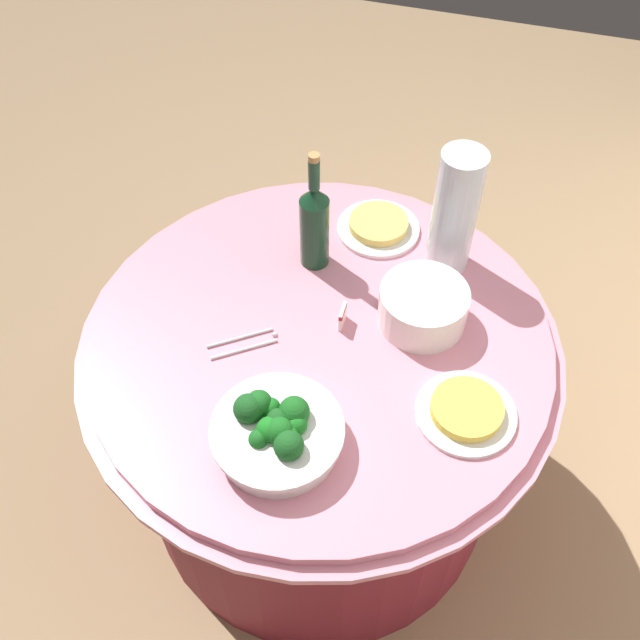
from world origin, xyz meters
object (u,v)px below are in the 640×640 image
object	(u,v)px
label_placard_front	(343,315)
food_plate_noodles	(378,226)
serving_tongs	(245,343)
food_plate_fried_egg	(466,411)
broccoli_bowl	(276,431)
wine_bottle	(314,223)
decorative_fruit_vase	(454,219)
plate_stack	(423,307)

from	to	relation	value
label_placard_front	food_plate_noodles	bearing A→B (deg)	179.06
serving_tongs	food_plate_fried_egg	xyz separation A→B (m)	(0.05, 0.53, 0.01)
serving_tongs	broccoli_bowl	bearing A→B (deg)	34.32
wine_bottle	food_plate_fried_egg	size ratio (longest dim) A/B	1.53
wine_bottle	food_plate_noodles	size ratio (longest dim) A/B	1.53
food_plate_noodles	label_placard_front	size ratio (longest dim) A/B	4.00
food_plate_noodles	wine_bottle	bearing A→B (deg)	-39.84
broccoli_bowl	decorative_fruit_vase	world-z (taller)	decorative_fruit_vase
food_plate_noodles	label_placard_front	world-z (taller)	label_placard_front
broccoli_bowl	wine_bottle	distance (m)	0.55
decorative_fruit_vase	serving_tongs	xyz separation A→B (m)	(0.40, -0.40, -0.14)
serving_tongs	food_plate_noodles	bearing A→B (deg)	155.82
decorative_fruit_vase	serving_tongs	world-z (taller)	decorative_fruit_vase
plate_stack	food_plate_fried_egg	size ratio (longest dim) A/B	0.95
wine_bottle	label_placard_front	distance (m)	0.24
plate_stack	serving_tongs	size ratio (longest dim) A/B	1.35
broccoli_bowl	serving_tongs	distance (m)	0.28
wine_bottle	decorative_fruit_vase	world-z (taller)	decorative_fruit_vase
wine_bottle	broccoli_bowl	bearing A→B (deg)	8.33
decorative_fruit_vase	food_plate_noodles	distance (m)	0.24
broccoli_bowl	food_plate_fried_egg	size ratio (longest dim) A/B	1.27
serving_tongs	label_placard_front	world-z (taller)	label_placard_front
wine_bottle	food_plate_fried_egg	world-z (taller)	wine_bottle
food_plate_fried_egg	plate_stack	bearing A→B (deg)	-148.05
plate_stack	wine_bottle	xyz separation A→B (m)	(-0.12, -0.30, 0.08)
food_plate_noodles	decorative_fruit_vase	bearing A→B (deg)	71.71
food_plate_noodles	broccoli_bowl	bearing A→B (deg)	-4.27
plate_stack	wine_bottle	bearing A→B (deg)	-111.43
broccoli_bowl	serving_tongs	xyz separation A→B (m)	(-0.23, -0.16, -0.04)
broccoli_bowl	label_placard_front	bearing A→B (deg)	172.53
decorative_fruit_vase	wine_bottle	bearing A→B (deg)	-74.24
plate_stack	food_plate_fried_egg	distance (m)	0.28
wine_bottle	food_plate_noodles	world-z (taller)	wine_bottle
broccoli_bowl	plate_stack	xyz separation A→B (m)	(-0.42, 0.22, 0.00)
serving_tongs	label_placard_front	xyz separation A→B (m)	(-0.12, 0.20, 0.03)
broccoli_bowl	food_plate_noodles	size ratio (longest dim) A/B	1.27
plate_stack	food_plate_noodles	xyz separation A→B (m)	(-0.27, -0.17, -0.04)
decorative_fruit_vase	food_plate_noodles	xyz separation A→B (m)	(-0.06, -0.19, -0.13)
plate_stack	food_plate_noodles	bearing A→B (deg)	-147.85
label_placard_front	food_plate_fried_egg	bearing A→B (deg)	62.30
plate_stack	decorative_fruit_vase	world-z (taller)	decorative_fruit_vase
decorative_fruit_vase	label_placard_front	bearing A→B (deg)	-36.02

